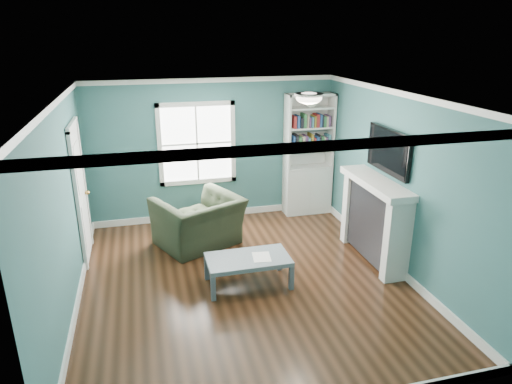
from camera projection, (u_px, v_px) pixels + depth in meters
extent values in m
plane|color=black|center=(245.00, 281.00, 6.48)|extent=(5.00, 5.00, 0.00)
plane|color=#356365|center=(214.00, 151.00, 8.33)|extent=(4.50, 0.00, 4.50)
plane|color=#356365|center=(312.00, 296.00, 3.77)|extent=(4.50, 0.00, 4.50)
plane|color=#356365|center=(64.00, 211.00, 5.52)|extent=(0.00, 5.00, 5.00)
plane|color=#356365|center=(396.00, 183.00, 6.58)|extent=(0.00, 5.00, 5.00)
plane|color=white|center=(243.00, 97.00, 5.62)|extent=(5.00, 5.00, 0.00)
cube|color=white|center=(216.00, 214.00, 8.73)|extent=(4.50, 0.03, 0.12)
cube|color=white|center=(78.00, 300.00, 5.94)|extent=(0.03, 5.00, 0.12)
cube|color=white|center=(387.00, 259.00, 6.99)|extent=(0.03, 5.00, 0.12)
cube|color=white|center=(212.00, 80.00, 7.89)|extent=(4.50, 0.04, 0.08)
cube|color=white|center=(318.00, 147.00, 3.37)|extent=(4.50, 0.04, 0.08)
cube|color=white|center=(50.00, 107.00, 5.11)|extent=(0.04, 5.00, 0.08)
cube|color=white|center=(404.00, 94.00, 6.15)|extent=(0.04, 5.00, 0.08)
cube|color=white|center=(197.00, 144.00, 8.21)|extent=(1.24, 0.01, 1.34)
cube|color=white|center=(160.00, 146.00, 8.04)|extent=(0.08, 0.06, 1.50)
cube|color=white|center=(233.00, 142.00, 8.35)|extent=(0.08, 0.06, 1.50)
cube|color=white|center=(199.00, 181.00, 8.43)|extent=(1.40, 0.06, 0.08)
cube|color=white|center=(195.00, 104.00, 7.96)|extent=(1.40, 0.06, 0.08)
cube|color=white|center=(197.00, 144.00, 8.20)|extent=(1.24, 0.03, 0.03)
cube|color=white|center=(197.00, 144.00, 8.20)|extent=(0.03, 0.03, 1.34)
cube|color=silver|center=(307.00, 190.00, 8.84)|extent=(0.90, 0.35, 0.90)
cube|color=silver|center=(287.00, 133.00, 8.36)|extent=(0.04, 0.35, 1.40)
cube|color=silver|center=(331.00, 130.00, 8.56)|extent=(0.04, 0.35, 1.40)
cube|color=silver|center=(306.00, 130.00, 8.61)|extent=(0.90, 0.02, 1.40)
cube|color=silver|center=(311.00, 95.00, 8.23)|extent=(0.90, 0.35, 0.04)
cube|color=silver|center=(308.00, 167.00, 8.69)|extent=(0.84, 0.33, 0.03)
cube|color=silver|center=(309.00, 147.00, 8.56)|extent=(0.84, 0.33, 0.03)
cube|color=silver|center=(309.00, 127.00, 8.43)|extent=(0.84, 0.33, 0.03)
cube|color=silver|center=(310.00, 108.00, 8.31)|extent=(0.84, 0.33, 0.03)
cube|color=#264C8C|center=(309.00, 141.00, 8.50)|extent=(0.70, 0.25, 0.22)
cube|color=black|center=(310.00, 121.00, 8.37)|extent=(0.70, 0.25, 0.22)
cylinder|color=beige|center=(311.00, 100.00, 8.22)|extent=(0.26, 0.06, 0.26)
cube|color=black|center=(375.00, 223.00, 6.96)|extent=(0.30, 1.20, 1.10)
cube|color=black|center=(373.00, 235.00, 7.02)|extent=(0.22, 0.65, 0.70)
cube|color=silver|center=(397.00, 242.00, 6.34)|extent=(0.36, 0.16, 1.20)
cube|color=silver|center=(354.00, 207.00, 7.56)|extent=(0.36, 0.16, 1.20)
cube|color=silver|center=(376.00, 183.00, 6.73)|extent=(0.44, 1.58, 0.10)
cube|color=black|center=(389.00, 151.00, 6.61)|extent=(0.06, 1.10, 0.65)
cube|color=silver|center=(81.00, 195.00, 6.90)|extent=(0.04, 0.80, 2.05)
cube|color=white|center=(78.00, 205.00, 6.49)|extent=(0.05, 0.08, 2.13)
cube|color=white|center=(84.00, 185.00, 7.31)|extent=(0.05, 0.08, 2.13)
cube|color=white|center=(72.00, 125.00, 6.55)|extent=(0.05, 0.98, 0.08)
sphere|color=#BF8C3F|center=(87.00, 193.00, 7.21)|extent=(0.07, 0.07, 0.07)
ellipsoid|color=white|center=(309.00, 98.00, 5.94)|extent=(0.34, 0.34, 0.15)
cylinder|color=white|center=(309.00, 95.00, 5.92)|extent=(0.38, 0.38, 0.03)
cube|color=white|center=(129.00, 162.00, 8.00)|extent=(0.08, 0.01, 0.12)
imported|color=black|center=(198.00, 214.00, 7.43)|extent=(1.49, 1.28, 1.10)
cube|color=#515762|center=(213.00, 288.00, 5.98)|extent=(0.06, 0.06, 0.35)
cube|color=#515762|center=(291.00, 278.00, 6.24)|extent=(0.06, 0.06, 0.35)
cube|color=#515762|center=(207.00, 268.00, 6.49)|extent=(0.06, 0.06, 0.35)
cube|color=#515762|center=(279.00, 259.00, 6.75)|extent=(0.06, 0.06, 0.35)
cube|color=#4F5F66|center=(248.00, 259.00, 6.30)|extent=(1.15, 0.63, 0.06)
cube|color=white|center=(262.00, 257.00, 6.30)|extent=(0.28, 0.34, 0.00)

